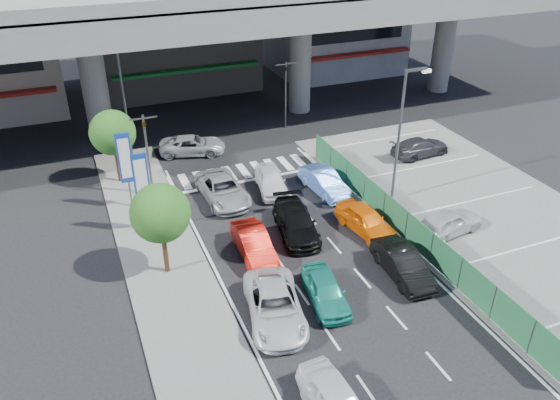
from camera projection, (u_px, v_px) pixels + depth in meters
name	position (u px, v px, depth m)	size (l,w,h in m)	color
ground	(333.00, 286.00, 25.76)	(120.00, 120.00, 0.00)	black
parking_lot	(490.00, 219.00, 30.95)	(12.00, 28.00, 0.06)	#5A5A58
sidewalk_left	(168.00, 271.00, 26.66)	(4.00, 30.00, 0.12)	#5A5A58
fence_run	(417.00, 236.00, 27.85)	(0.16, 22.00, 1.80)	#22633A
expressway	(199.00, 9.00, 39.05)	(64.00, 14.00, 10.75)	slate
building_center	(168.00, 2.00, 48.49)	(14.00, 10.90, 15.00)	gray
building_east	(333.00, 8.00, 53.66)	(12.00, 10.90, 12.00)	gray
traffic_light_left	(145.00, 136.00, 31.41)	(1.60, 1.24, 5.20)	#595B60
traffic_light_right	(286.00, 78.00, 40.85)	(1.60, 1.24, 5.20)	#595B60
street_lamp_right	(403.00, 126.00, 30.54)	(1.65, 0.22, 8.00)	#595B60
street_lamp_left	(126.00, 91.00, 35.76)	(1.65, 0.22, 8.00)	#595B60
signboard_near	(142.00, 182.00, 28.30)	(0.80, 0.14, 4.70)	#595B60
signboard_far	(125.00, 160.00, 30.58)	(0.80, 0.14, 4.70)	#595B60
tree_near	(160.00, 213.00, 25.00)	(2.80, 2.80, 4.80)	#382314
tree_far	(113.00, 133.00, 33.16)	(2.80, 2.80, 4.80)	#382314
sedan_white_mid_left	(275.00, 306.00, 23.52)	(2.29, 4.97, 1.38)	silver
taxi_teal_mid	(325.00, 291.00, 24.49)	(1.52, 3.79, 1.29)	#1D8E7A
hatch_black_mid_right	(403.00, 264.00, 26.14)	(1.46, 4.19, 1.38)	black
taxi_orange_left	(254.00, 244.00, 27.64)	(1.44, 4.14, 1.36)	red
sedan_black_mid	(296.00, 222.00, 29.39)	(1.93, 4.76, 1.38)	black
taxi_orange_right	(366.00, 220.00, 29.57)	(1.63, 4.05, 1.38)	orange
wagon_silver_front_left	(223.00, 190.00, 32.56)	(2.29, 4.97, 1.38)	#97999E
sedan_white_front_mid	(271.00, 180.00, 33.57)	(1.63, 4.05, 1.38)	white
kei_truck_front_right	(324.00, 182.00, 33.40)	(1.46, 4.19, 1.38)	#4C7BD2
crossing_wagon_silver	(192.00, 145.00, 38.25)	(2.11, 4.57, 1.27)	#B6BABF
parked_sedan_white	(448.00, 222.00, 29.24)	(1.66, 4.12, 1.40)	silver
parked_sedan_dgrey	(420.00, 147.00, 37.87)	(1.77, 4.35, 1.26)	#2F2E34
traffic_cone	(402.00, 209.00, 31.15)	(0.33, 0.33, 0.64)	#EF420D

